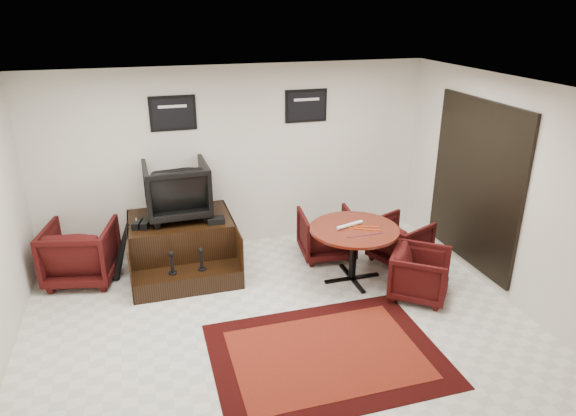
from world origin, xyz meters
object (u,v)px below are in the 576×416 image
at_px(table_chair_corner, 420,272).
at_px(table_chair_window, 401,239).
at_px(shine_podium, 182,246).
at_px(shine_chair, 177,187).
at_px(table_chair_back, 326,232).
at_px(armchair_side, 80,250).
at_px(meeting_table, 354,234).

bearing_deg(table_chair_corner, table_chair_window, 24.15).
distance_m(table_chair_window, table_chair_corner, 0.99).
bearing_deg(table_chair_window, shine_podium, 54.11).
relative_size(shine_chair, table_chair_back, 1.12).
height_order(shine_podium, armchair_side, armchair_side).
xyz_separation_m(shine_chair, table_chair_window, (3.12, -0.87, -0.83)).
distance_m(armchair_side, meeting_table, 3.76).
relative_size(meeting_table, table_chair_window, 1.63).
xyz_separation_m(shine_podium, table_chair_window, (3.12, -0.72, 0.02)).
bearing_deg(shine_chair, table_chair_corner, 146.23).
bearing_deg(table_chair_corner, armchair_side, 105.26).
xyz_separation_m(armchair_side, table_chair_window, (4.49, -0.76, -0.09)).
relative_size(shine_chair, table_chair_window, 1.21).
xyz_separation_m(table_chair_back, table_chair_window, (0.99, -0.49, -0.03)).
bearing_deg(table_chair_back, table_chair_window, 160.00).
bearing_deg(armchair_side, shine_podium, -169.62).
xyz_separation_m(shine_podium, meeting_table, (2.23, -1.03, 0.35)).
xyz_separation_m(shine_chair, table_chair_back, (2.13, -0.38, -0.80)).
bearing_deg(table_chair_window, meeting_table, 86.25).
height_order(shine_podium, table_chair_window, shine_podium).
bearing_deg(table_chair_corner, shine_chair, 94.93).
relative_size(armchair_side, table_chair_window, 1.23).
height_order(shine_podium, meeting_table, meeting_table).
relative_size(shine_podium, table_chair_corner, 2.07).
relative_size(armchair_side, table_chair_corner, 1.26).
xyz_separation_m(shine_chair, table_chair_corner, (2.89, -1.83, -0.84)).
distance_m(armchair_side, table_chair_window, 4.56).
xyz_separation_m(table_chair_back, table_chair_corner, (0.76, -1.45, -0.04)).
distance_m(shine_chair, armchair_side, 1.56).
height_order(shine_chair, meeting_table, shine_chair).
bearing_deg(shine_chair, meeting_table, 150.73).
bearing_deg(shine_podium, armchair_side, 178.28).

